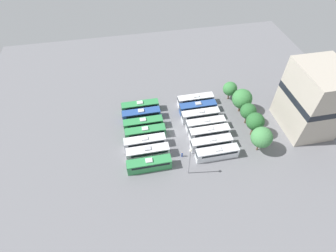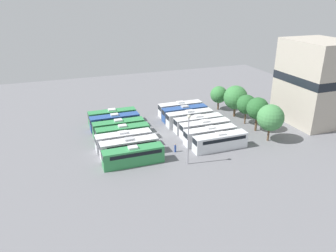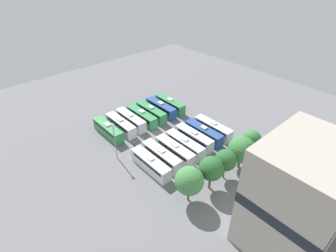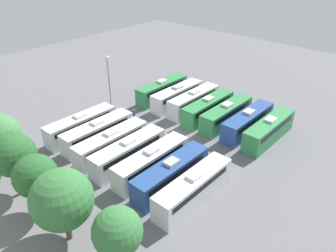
{
  "view_description": "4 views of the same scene",
  "coord_description": "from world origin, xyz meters",
  "px_view_note": "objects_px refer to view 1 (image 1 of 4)",
  "views": [
    {
      "loc": [
        45.52,
        -10.87,
        53.24
      ],
      "look_at": [
        -0.36,
        -1.84,
        2.47
      ],
      "focal_mm": 28.0,
      "sensor_mm": 36.0,
      "label": 1
    },
    {
      "loc": [
        58.85,
        -19.93,
        27.56
      ],
      "look_at": [
        0.98,
        1.24,
        2.24
      ],
      "focal_mm": 35.0,
      "sensor_mm": 36.0,
      "label": 2
    },
    {
      "loc": [
        34.43,
        41.34,
        38.2
      ],
      "look_at": [
        -1.11,
        1.28,
        2.64
      ],
      "focal_mm": 28.0,
      "sensor_mm": 36.0,
      "label": 3
    },
    {
      "loc": [
        -25.59,
        29.87,
        24.13
      ],
      "look_at": [
        0.84,
        0.4,
        1.64
      ],
      "focal_mm": 35.0,
      "sensor_mm": 36.0,
      "label": 4
    }
  ],
  "objects_px": {
    "bus_2": "(143,124)",
    "worker_person": "(182,155)",
    "bus_10": "(206,124)",
    "bus_9": "(200,115)",
    "tree_3": "(255,121)",
    "tree_2": "(248,111)",
    "tree_1": "(242,99)",
    "bus_3": "(146,132)",
    "bus_8": "(198,107)",
    "tree_4": "(262,137)",
    "bus_12": "(211,143)",
    "depot_building": "(313,99)",
    "bus_4": "(145,142)",
    "bus_11": "(209,132)",
    "bus_5": "(148,152)",
    "bus_13": "(217,153)",
    "bus_6": "(149,164)",
    "light_pole": "(190,158)",
    "bus_1": "(141,115)",
    "bus_0": "(140,107)",
    "tree_0": "(230,89)",
    "bus_7": "(196,100)"
  },
  "relations": [
    {
      "from": "bus_12",
      "to": "tree_3",
      "type": "xyz_separation_m",
      "value": [
        -2.02,
        11.86,
        3.32
      ]
    },
    {
      "from": "bus_10",
      "to": "tree_4",
      "type": "distance_m",
      "value": 14.89
    },
    {
      "from": "bus_4",
      "to": "bus_3",
      "type": "bearing_deg",
      "value": 170.22
    },
    {
      "from": "tree_4",
      "to": "bus_12",
      "type": "bearing_deg",
      "value": -105.66
    },
    {
      "from": "tree_3",
      "to": "bus_10",
      "type": "bearing_deg",
      "value": -111.8
    },
    {
      "from": "bus_0",
      "to": "bus_12",
      "type": "xyz_separation_m",
      "value": [
        16.81,
        16.01,
        0.0
      ]
    },
    {
      "from": "bus_10",
      "to": "light_pole",
      "type": "height_order",
      "value": "light_pole"
    },
    {
      "from": "bus_12",
      "to": "depot_building",
      "type": "bearing_deg",
      "value": 96.11
    },
    {
      "from": "tree_4",
      "to": "bus_2",
      "type": "bearing_deg",
      "value": -115.63
    },
    {
      "from": "bus_10",
      "to": "bus_9",
      "type": "bearing_deg",
      "value": -172.65
    },
    {
      "from": "bus_12",
      "to": "tree_1",
      "type": "xyz_separation_m",
      "value": [
        -11.2,
        12.09,
        3.02
      ]
    },
    {
      "from": "bus_3",
      "to": "tree_4",
      "type": "distance_m",
      "value": 29.07
    },
    {
      "from": "bus_10",
      "to": "bus_13",
      "type": "height_order",
      "value": "same"
    },
    {
      "from": "light_pole",
      "to": "depot_building",
      "type": "bearing_deg",
      "value": 105.32
    },
    {
      "from": "bus_10",
      "to": "bus_12",
      "type": "bearing_deg",
      "value": -4.06
    },
    {
      "from": "bus_9",
      "to": "tree_0",
      "type": "relative_size",
      "value": 1.76
    },
    {
      "from": "tree_1",
      "to": "tree_3",
      "type": "relative_size",
      "value": 1.02
    },
    {
      "from": "worker_person",
      "to": "tree_0",
      "type": "xyz_separation_m",
      "value": [
        -18.41,
        18.75,
        3.14
      ]
    },
    {
      "from": "bus_9",
      "to": "bus_4",
      "type": "bearing_deg",
      "value": -68.11
    },
    {
      "from": "tree_3",
      "to": "tree_2",
      "type": "bearing_deg",
      "value": 179.4
    },
    {
      "from": "bus_5",
      "to": "bus_11",
      "type": "height_order",
      "value": "same"
    },
    {
      "from": "light_pole",
      "to": "bus_2",
      "type": "bearing_deg",
      "value": -152.89
    },
    {
      "from": "tree_3",
      "to": "bus_8",
      "type": "bearing_deg",
      "value": -133.83
    },
    {
      "from": "bus_10",
      "to": "tree_0",
      "type": "relative_size",
      "value": 1.76
    },
    {
      "from": "bus_3",
      "to": "bus_6",
      "type": "xyz_separation_m",
      "value": [
        10.08,
        -0.46,
        0.0
      ]
    },
    {
      "from": "bus_2",
      "to": "tree_4",
      "type": "distance_m",
      "value": 30.44
    },
    {
      "from": "bus_1",
      "to": "tree_4",
      "type": "xyz_separation_m",
      "value": [
        16.64,
        27.37,
        3.23
      ]
    },
    {
      "from": "bus_2",
      "to": "depot_building",
      "type": "relative_size",
      "value": 0.58
    },
    {
      "from": "tree_0",
      "to": "tree_4",
      "type": "relative_size",
      "value": 0.8
    },
    {
      "from": "bus_2",
      "to": "worker_person",
      "type": "relative_size",
      "value": 6.46
    },
    {
      "from": "bus_11",
      "to": "tree_0",
      "type": "bearing_deg",
      "value": 142.7
    },
    {
      "from": "bus_11",
      "to": "tree_2",
      "type": "relative_size",
      "value": 1.57
    },
    {
      "from": "bus_1",
      "to": "bus_9",
      "type": "xyz_separation_m",
      "value": [
        3.4,
        16.12,
        0.0
      ]
    },
    {
      "from": "bus_12",
      "to": "tree_4",
      "type": "height_order",
      "value": "tree_4"
    },
    {
      "from": "bus_4",
      "to": "tree_0",
      "type": "height_order",
      "value": "tree_0"
    },
    {
      "from": "bus_3",
      "to": "tree_1",
      "type": "distance_m",
      "value": 28.52
    },
    {
      "from": "bus_12",
      "to": "tree_1",
      "type": "relative_size",
      "value": 1.41
    },
    {
      "from": "bus_4",
      "to": "bus_8",
      "type": "distance_m",
      "value": 19.29
    },
    {
      "from": "bus_0",
      "to": "bus_5",
      "type": "height_order",
      "value": "same"
    },
    {
      "from": "bus_1",
      "to": "bus_7",
      "type": "bearing_deg",
      "value": 100.56
    },
    {
      "from": "bus_6",
      "to": "bus_13",
      "type": "bearing_deg",
      "value": 90.34
    },
    {
      "from": "light_pole",
      "to": "tree_0",
      "type": "xyz_separation_m",
      "value": [
        -23.44,
        18.39,
        -2.13
      ]
    },
    {
      "from": "bus_7",
      "to": "bus_9",
      "type": "relative_size",
      "value": 1.0
    },
    {
      "from": "bus_8",
      "to": "depot_building",
      "type": "distance_m",
      "value": 29.51
    },
    {
      "from": "bus_4",
      "to": "bus_5",
      "type": "bearing_deg",
      "value": 4.88
    },
    {
      "from": "bus_3",
      "to": "bus_8",
      "type": "relative_size",
      "value": 1.0
    },
    {
      "from": "bus_1",
      "to": "light_pole",
      "type": "distance_m",
      "value": 22.19
    },
    {
      "from": "bus_0",
      "to": "tree_0",
      "type": "relative_size",
      "value": 1.76
    },
    {
      "from": "tree_3",
      "to": "depot_building",
      "type": "relative_size",
      "value": 0.4
    },
    {
      "from": "bus_3",
      "to": "tree_3",
      "type": "height_order",
      "value": "tree_3"
    }
  ]
}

